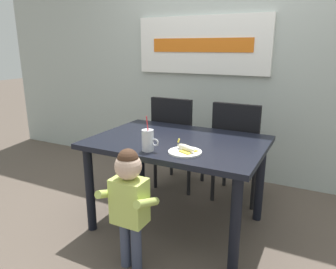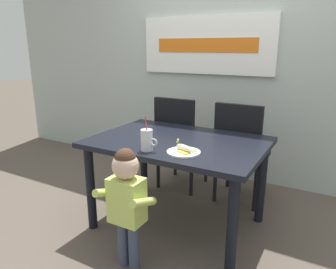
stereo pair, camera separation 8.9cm
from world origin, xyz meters
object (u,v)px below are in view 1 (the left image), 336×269
toddler_standing (129,196)px  snack_plate (185,152)px  dining_table (178,152)px  milk_cup (148,141)px  dining_chair_right (238,147)px  dining_chair_left (176,138)px  peeled_banana (186,148)px

toddler_standing → snack_plate: 0.48m
toddler_standing → dining_table: bearing=86.2°
milk_cup → dining_chair_right: bearing=68.7°
milk_cup → snack_plate: (0.25, 0.07, -0.06)m
dining_chair_left → milk_cup: bearing=104.3°
dining_chair_left → milk_cup: (0.25, -0.98, 0.26)m
dining_chair_left → dining_chair_right: bearing=179.6°
dining_table → toddler_standing: size_ratio=1.58×
dining_chair_left → dining_chair_right: (0.63, -0.00, 0.00)m
snack_plate → peeled_banana: (0.00, 0.01, 0.03)m
dining_table → toddler_standing: (-0.04, -0.63, -0.11)m
dining_chair_left → peeled_banana: dining_chair_left is taller
dining_chair_right → toddler_standing: (-0.35, -1.27, -0.02)m
dining_table → milk_cup: (-0.07, -0.34, 0.17)m
dining_chair_right → snack_plate: size_ratio=4.17×
snack_plate → dining_chair_left: bearing=118.7°
dining_chair_right → milk_cup: (-0.38, -0.98, 0.26)m
dining_chair_right → peeled_banana: (-0.13, -0.89, 0.23)m
dining_chair_right → milk_cup: 1.08m
dining_chair_left → snack_plate: dining_chair_left is taller
dining_table → dining_chair_left: bearing=116.3°
dining_chair_right → snack_plate: bearing=81.5°
toddler_standing → milk_cup: (-0.03, 0.29, 0.28)m
dining_table → peeled_banana: size_ratio=7.64×
dining_chair_left → toddler_standing: (0.28, -1.27, -0.02)m
toddler_standing → dining_chair_left: bearing=102.3°
dining_table → toddler_standing: 0.64m
dining_table → milk_cup: size_ratio=5.26×
dining_chair_left → dining_chair_right: same height
dining_table → dining_chair_right: size_ratio=1.38×
dining_table → peeled_banana: peeled_banana is taller
dining_table → milk_cup: bearing=-101.5°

